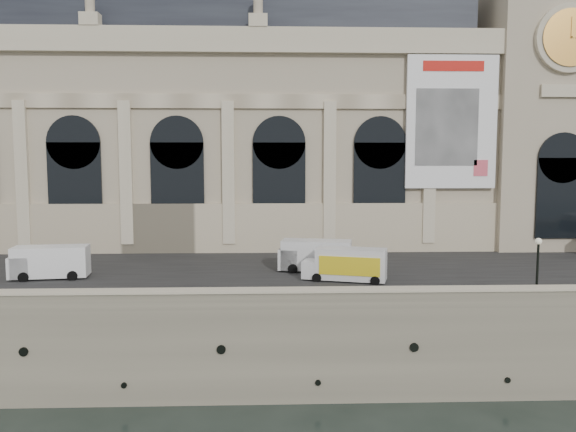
# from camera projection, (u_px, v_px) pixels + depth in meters

# --- Properties ---
(ground) EXTENTS (260.00, 260.00, 0.00)m
(ground) POSITION_uv_depth(u_px,v_px,m) (190.00, 406.00, 34.86)
(ground) COLOR black
(ground) RESTS_ON ground
(quay) EXTENTS (160.00, 70.00, 6.00)m
(quay) POSITION_uv_depth(u_px,v_px,m) (229.00, 260.00, 69.38)
(quay) COLOR gray
(quay) RESTS_ON ground
(street) EXTENTS (160.00, 24.00, 0.06)m
(street) POSITION_uv_depth(u_px,v_px,m) (211.00, 268.00, 48.20)
(street) COLOR #2D2D2D
(street) RESTS_ON quay
(parapet) EXTENTS (160.00, 1.40, 1.21)m
(parapet) POSITION_uv_depth(u_px,v_px,m) (189.00, 299.00, 34.81)
(parapet) COLOR gray
(parapet) RESTS_ON quay
(museum) EXTENTS (69.00, 18.70, 29.10)m
(museum) POSITION_uv_depth(u_px,v_px,m) (172.00, 121.00, 63.44)
(museum) COLOR tan
(museum) RESTS_ON quay
(clock_pavilion) EXTENTS (13.00, 14.72, 36.70)m
(clock_pavilion) POSITION_uv_depth(u_px,v_px,m) (533.00, 86.00, 61.53)
(clock_pavilion) COLOR tan
(clock_pavilion) RESTS_ON quay
(van_b) EXTENTS (5.99, 2.92, 2.57)m
(van_b) POSITION_uv_depth(u_px,v_px,m) (46.00, 262.00, 43.68)
(van_b) COLOR white
(van_b) RESTS_ON quay
(van_c) EXTENTS (6.25, 3.29, 2.64)m
(van_c) POSITION_uv_depth(u_px,v_px,m) (312.00, 256.00, 46.57)
(van_c) COLOR silver
(van_c) RESTS_ON quay
(box_truck) EXTENTS (6.64, 3.71, 2.55)m
(box_truck) POSITION_uv_depth(u_px,v_px,m) (346.00, 265.00, 42.85)
(box_truck) COLOR silver
(box_truck) RESTS_ON quay
(lamp_right) EXTENTS (0.43, 0.43, 4.18)m
(lamp_right) POSITION_uv_depth(u_px,v_px,m) (537.00, 270.00, 36.74)
(lamp_right) COLOR black
(lamp_right) RESTS_ON quay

